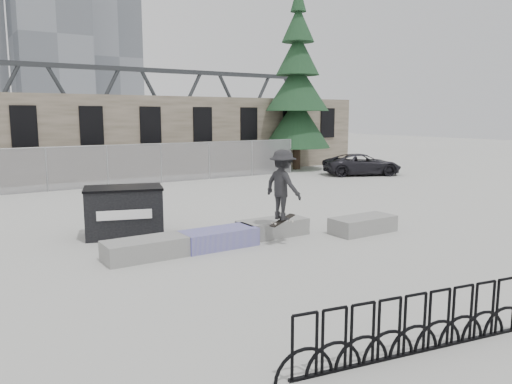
# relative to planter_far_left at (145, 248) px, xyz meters

# --- Properties ---
(ground) EXTENTS (120.00, 120.00, 0.00)m
(ground) POSITION_rel_planter_far_left_xyz_m (2.86, 0.15, -0.26)
(ground) COLOR #ABABA6
(ground) RESTS_ON ground
(stone_wall) EXTENTS (36.00, 2.58, 4.50)m
(stone_wall) POSITION_rel_planter_far_left_xyz_m (2.86, 16.39, 2.00)
(stone_wall) COLOR #685C4C
(stone_wall) RESTS_ON ground
(chainlink_fence) EXTENTS (22.06, 0.06, 2.02)m
(chainlink_fence) POSITION_rel_planter_far_left_xyz_m (2.86, 12.65, 0.78)
(chainlink_fence) COLOR gray
(chainlink_fence) RESTS_ON ground
(planter_far_left) EXTENTS (2.00, 0.90, 0.48)m
(planter_far_left) POSITION_rel_planter_far_left_xyz_m (0.00, 0.00, 0.00)
(planter_far_left) COLOR gray
(planter_far_left) RESTS_ON ground
(planter_center_left) EXTENTS (2.00, 0.90, 0.48)m
(planter_center_left) POSITION_rel_planter_far_left_xyz_m (1.99, -0.04, 0.00)
(planter_center_left) COLOR #3E3AAF
(planter_center_left) RESTS_ON ground
(planter_center_right) EXTENTS (2.00, 0.90, 0.48)m
(planter_center_right) POSITION_rel_planter_far_left_xyz_m (3.89, 0.20, 0.00)
(planter_center_right) COLOR gray
(planter_center_right) RESTS_ON ground
(planter_offset) EXTENTS (2.00, 0.90, 0.48)m
(planter_offset) POSITION_rel_planter_far_left_xyz_m (6.36, -0.92, 0.00)
(planter_offset) COLOR gray
(planter_offset) RESTS_ON ground
(dumpster) EXTENTS (2.45, 1.90, 1.42)m
(dumpster) POSITION_rel_planter_far_left_xyz_m (0.33, 2.52, 0.46)
(dumpster) COLOR black
(dumpster) RESTS_ON ground
(bike_rack) EXTENTS (4.43, 0.83, 0.90)m
(bike_rack) POSITION_rel_planter_far_left_xyz_m (1.51, -6.81, 0.18)
(bike_rack) COLOR black
(bike_rack) RESTS_ON ground
(spruce_tree) EXTENTS (4.24, 4.24, 11.50)m
(spruce_tree) POSITION_rel_planter_far_left_xyz_m (15.38, 14.04, 4.59)
(spruce_tree) COLOR #38281E
(spruce_tree) RESTS_ON ground
(truss_bridge) EXTENTS (70.00, 3.00, 9.80)m
(truss_bridge) POSITION_rel_planter_far_left_xyz_m (12.86, 55.15, 3.87)
(truss_bridge) COLOR #2D3033
(truss_bridge) RESTS_ON ground
(suv) EXTENTS (4.88, 3.66, 1.23)m
(suv) POSITION_rel_planter_far_left_xyz_m (16.66, 9.48, 0.36)
(suv) COLOR black
(suv) RESTS_ON ground
(skateboarder) EXTENTS (0.87, 1.30, 2.03)m
(skateboarder) POSITION_rel_planter_far_left_xyz_m (3.60, -0.67, 1.34)
(skateboarder) COLOR black
(skateboarder) RESTS_ON ground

